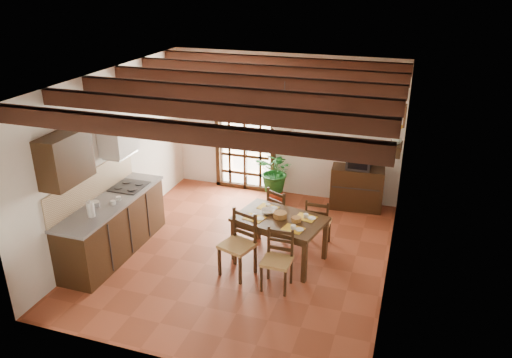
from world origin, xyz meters
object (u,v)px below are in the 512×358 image
at_px(pendant_lamp, 284,131).
at_px(dining_table, 280,223).
at_px(chair_near_right, 277,270).
at_px(chair_far_right, 317,231).
at_px(crt_tv, 359,159).
at_px(kitchen_counter, 113,226).
at_px(potted_plant, 276,173).
at_px(sideboard, 357,188).
at_px(chair_far_left, 281,221).
at_px(chair_near_left, 238,256).

bearing_deg(pendant_lamp, dining_table, -90.00).
height_order(chair_near_right, chair_far_right, chair_near_right).
bearing_deg(pendant_lamp, crt_tv, 66.90).
height_order(kitchen_counter, potted_plant, potted_plant).
bearing_deg(sideboard, chair_near_right, -108.20).
relative_size(chair_far_right, potted_plant, 0.40).
xyz_separation_m(sideboard, crt_tv, (-0.00, -0.01, 0.60)).
bearing_deg(potted_plant, chair_far_left, -70.21).
distance_m(dining_table, chair_far_right, 0.84).
relative_size(crt_tv, pendant_lamp, 0.52).
height_order(chair_near_right, chair_far_left, chair_far_left).
xyz_separation_m(chair_near_left, chair_far_right, (0.95, 1.18, -0.04)).
bearing_deg(sideboard, potted_plant, 179.88).
height_order(dining_table, sideboard, sideboard).
relative_size(chair_far_right, pendant_lamp, 1.02).
bearing_deg(chair_near_left, chair_far_right, 68.87).
distance_m(dining_table, sideboard, 2.38).
xyz_separation_m(kitchen_counter, pendant_lamp, (2.56, 0.73, 1.60)).
relative_size(dining_table, potted_plant, 0.69).
bearing_deg(potted_plant, sideboard, 4.23).
distance_m(dining_table, chair_near_right, 0.83).
relative_size(kitchen_counter, pendant_lamp, 2.66).
bearing_deg(crt_tv, chair_far_right, -104.32).
height_order(chair_far_left, crt_tv, crt_tv).
bearing_deg(crt_tv, chair_near_right, -103.77).
bearing_deg(kitchen_counter, crt_tv, 39.20).
bearing_deg(potted_plant, crt_tv, 4.01).
height_order(chair_near_right, potted_plant, potted_plant).
bearing_deg(chair_near_right, dining_table, 103.86).
distance_m(chair_near_right, sideboard, 3.03).
relative_size(chair_near_left, chair_far_right, 1.14).
bearing_deg(pendant_lamp, chair_far_right, 45.49).
distance_m(chair_near_left, potted_plant, 2.69).
relative_size(crt_tv, potted_plant, 0.20).
bearing_deg(crt_tv, potted_plant, -175.89).
bearing_deg(dining_table, chair_far_right, 63.75).
distance_m(chair_near_left, chair_near_right, 0.66).
bearing_deg(chair_near_left, dining_table, 68.98).
xyz_separation_m(chair_near_left, sideboard, (1.37, 2.78, 0.10)).
bearing_deg(chair_far_right, chair_near_right, 76.60).
xyz_separation_m(chair_far_left, potted_plant, (-0.48, 1.34, 0.29)).
bearing_deg(chair_near_left, potted_plant, 111.89).
height_order(potted_plant, pendant_lamp, pendant_lamp).
distance_m(chair_near_left, sideboard, 3.10).
relative_size(chair_near_left, pendant_lamp, 1.16).
height_order(dining_table, chair_near_left, chair_near_left).
bearing_deg(kitchen_counter, sideboard, 39.26).
xyz_separation_m(dining_table, chair_far_right, (0.48, 0.59, -0.36)).
xyz_separation_m(kitchen_counter, chair_far_right, (3.04, 1.22, -0.20)).
relative_size(dining_table, pendant_lamp, 1.76).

